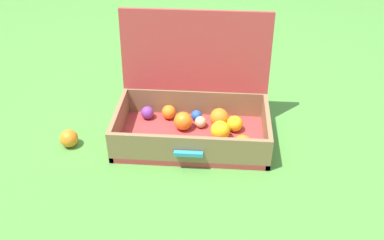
% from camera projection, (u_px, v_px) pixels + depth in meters
% --- Properties ---
extents(ground_plane, '(16.00, 16.00, 0.00)m').
position_uv_depth(ground_plane, '(171.00, 129.00, 1.87)').
color(ground_plane, '#4C8C38').
extents(open_suitcase, '(0.63, 0.42, 0.49)m').
position_uv_depth(open_suitcase, '(196.00, 111.00, 1.78)').
color(open_suitcase, '#B23838').
rests_on(open_suitcase, ground).
extents(stray_ball_on_grass, '(0.07, 0.07, 0.07)m').
position_uv_depth(stray_ball_on_grass, '(69.00, 138.00, 1.75)').
color(stray_ball_on_grass, orange).
rests_on(stray_ball_on_grass, ground).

